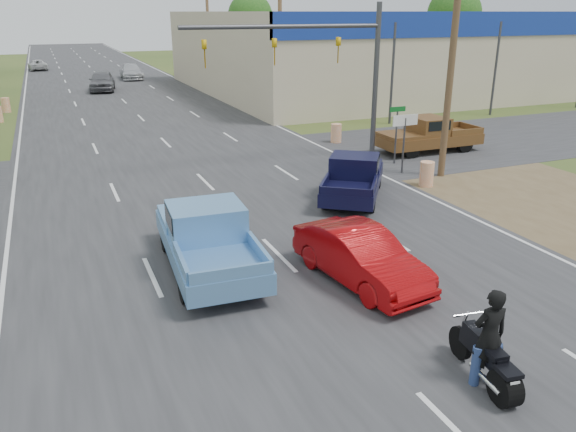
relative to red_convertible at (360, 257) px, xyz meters
name	(u,v)px	position (x,y,z in m)	size (l,w,h in m)	color
main_road	(124,101)	(-1.29, 34.35, -0.69)	(15.00, 180.00, 0.02)	#2D2D30
cross_road	(193,170)	(-1.29, 12.35, -0.69)	(120.00, 10.00, 0.02)	#2D2D30
dirt_verge	(520,191)	(9.71, 4.35, -0.70)	(8.00, 18.00, 0.01)	brown
big_box_store	(460,48)	(30.71, 34.28, 2.61)	(50.00, 28.10, 6.60)	#B7A88C
utility_pole_1	(453,46)	(8.21, 7.35, 4.62)	(2.00, 0.28, 10.00)	#4C3823
utility_pole_2	(280,32)	(8.21, 25.35, 4.62)	(2.00, 0.28, 10.00)	#4C3823
utility_pole_3	(208,26)	(8.21, 43.35, 4.62)	(2.00, 0.28, 10.00)	#4C3823
tree_3	(454,14)	(53.71, 64.35, 5.49)	(8.40, 8.40, 10.40)	#422D19
tree_5	(250,16)	(28.71, 89.35, 5.18)	(7.98, 7.98, 9.88)	#422D19
barrel_0	(427,174)	(6.71, 6.35, -0.20)	(0.56, 0.56, 1.00)	orange
barrel_1	(336,133)	(7.11, 14.85, -0.20)	(0.56, 0.56, 1.00)	orange
barrel_3	(6,105)	(-9.49, 32.35, -0.20)	(0.56, 0.56, 1.00)	orange
lane_sign	(405,130)	(6.91, 8.35, 1.20)	(1.20, 0.08, 2.52)	#3F3F44
street_name_sign	(396,129)	(7.51, 9.85, 0.91)	(0.80, 0.08, 2.61)	#3F3F44
signal_mast	(324,55)	(4.53, 11.35, 4.10)	(9.12, 0.40, 7.00)	#3F3F44
red_convertible	(360,257)	(0.00, 0.00, 0.00)	(1.49, 4.26, 1.40)	#980709
motorcycle	(488,362)	(0.02, -4.65, -0.21)	(0.74, 2.17, 1.10)	black
rider	(489,340)	(0.03, -4.60, 0.23)	(0.68, 0.44, 1.86)	black
blue_pickup	(207,236)	(-3.36, 2.41, 0.21)	(2.44, 5.57, 1.81)	black
navy_pickup	(354,176)	(3.35, 6.29, 0.11)	(4.36, 5.04, 1.61)	black
brown_pickup	(427,134)	(10.24, 11.23, 0.17)	(5.25, 2.06, 1.73)	black
distant_car_grey	(102,81)	(-2.15, 41.32, 0.16)	(2.04, 5.06, 1.72)	slate
distant_car_silver	(131,72)	(1.60, 49.81, 0.04)	(2.08, 5.12, 1.49)	#BABBC0
distant_car_white	(38,65)	(-7.29, 63.86, -0.11)	(1.98, 4.28, 1.19)	beige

